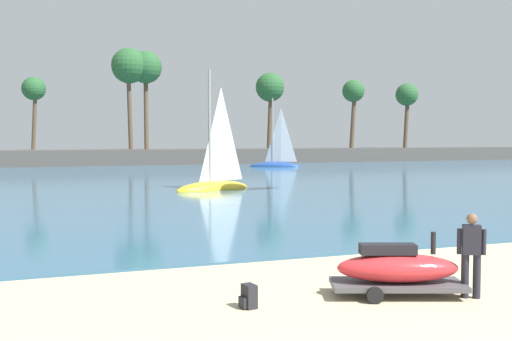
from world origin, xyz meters
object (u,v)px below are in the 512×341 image
(watercraft_on_trailer, at_px, (397,270))
(sailboat_far_left, at_px, (215,178))
(person_rigging_by_gear, at_px, (471,253))
(sailboat_near_shore, at_px, (276,160))
(backpack_near_kite, at_px, (249,297))

(watercraft_on_trailer, height_order, sailboat_far_left, sailboat_far_left)
(person_rigging_by_gear, distance_m, sailboat_near_shore, 51.77)
(sailboat_near_shore, bearing_deg, watercraft_on_trailer, -109.46)
(watercraft_on_trailer, xyz_separation_m, sailboat_near_shore, (17.18, 48.64, 0.24))
(watercraft_on_trailer, xyz_separation_m, backpack_near_kite, (-3.04, 0.22, -0.31))
(sailboat_near_shore, xyz_separation_m, sailboat_far_left, (-13.91, -24.60, -0.02))
(watercraft_on_trailer, xyz_separation_m, person_rigging_by_gear, (1.28, -0.63, 0.38))
(watercraft_on_trailer, height_order, person_rigging_by_gear, person_rigging_by_gear)
(backpack_near_kite, relative_size, sailboat_near_shore, 0.06)
(backpack_near_kite, bearing_deg, sailboat_far_left, 75.18)
(sailboat_near_shore, bearing_deg, sailboat_far_left, -119.49)
(watercraft_on_trailer, distance_m, sailboat_far_left, 24.26)
(backpack_near_kite, xyz_separation_m, sailboat_far_left, (6.30, 23.82, 0.53))
(sailboat_far_left, bearing_deg, backpack_near_kite, -104.82)
(person_rigging_by_gear, bearing_deg, sailboat_near_shore, 72.11)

